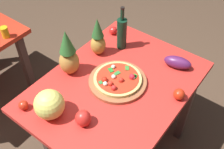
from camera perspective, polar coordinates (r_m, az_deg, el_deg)
ground_plane at (r=2.50m, az=0.66°, el=-14.09°), size 10.00×10.00×0.00m
display_table at (r=1.95m, az=0.83°, el=-3.87°), size 1.23×0.91×0.77m
pizza_board at (r=1.88m, az=1.21°, el=-1.46°), size 0.40×0.40×0.02m
pizza at (r=1.86m, az=1.19°, el=-0.94°), size 0.33×0.33×0.06m
wine_bottle at (r=2.10m, az=2.06°, el=8.70°), size 0.08×0.08×0.36m
pineapple_left at (r=2.03m, az=-2.97°, el=7.53°), size 0.11×0.11×0.31m
pineapple_right at (r=1.88m, az=-9.14°, el=4.10°), size 0.14×0.14×0.36m
melon at (r=1.69m, az=-12.97°, el=-6.13°), size 0.19×0.19×0.19m
bell_pepper at (r=1.65m, az=-6.05°, el=-9.08°), size 0.10×0.10×0.11m
eggplant at (r=2.03m, az=13.55°, el=2.47°), size 0.14×0.22×0.09m
tomato_beside_pepper at (r=2.29m, az=0.23°, el=9.18°), size 0.07×0.07×0.07m
tomato_at_corner at (r=1.82m, az=13.86°, el=-4.05°), size 0.08×0.08×0.08m
tomato_near_board at (r=1.81m, az=-18.03°, el=-6.14°), size 0.06×0.06×0.06m
drinking_glass_juice at (r=2.42m, az=-21.49°, el=8.24°), size 0.06×0.06×0.09m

